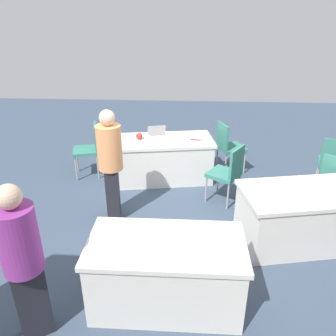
{
  "coord_description": "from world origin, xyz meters",
  "views": [
    {
      "loc": [
        -0.14,
        4.02,
        2.79
      ],
      "look_at": [
        0.1,
        0.01,
        0.9
      ],
      "focal_mm": 36.07,
      "sensor_mm": 36.0,
      "label": 1
    }
  ],
  "objects_px": {
    "table_foreground": "(164,159)",
    "laptop_silver": "(158,136)",
    "table_mid_right": "(307,216)",
    "person_attendee_browsing": "(110,161)",
    "chair_aisle": "(333,161)",
    "chair_near_front": "(228,171)",
    "person_presenter": "(23,258)",
    "scissors_red": "(196,140)",
    "yarn_ball": "(139,136)",
    "chair_by_pillar": "(228,145)",
    "table_mid_left": "(166,272)",
    "chair_back_row": "(90,147)"
  },
  "relations": [
    {
      "from": "table_foreground",
      "to": "laptop_silver",
      "type": "distance_m",
      "value": 0.43
    },
    {
      "from": "chair_aisle",
      "to": "chair_near_front",
      "type": "bearing_deg",
      "value": -145.48
    },
    {
      "from": "table_mid_right",
      "to": "person_attendee_browsing",
      "type": "xyz_separation_m",
      "value": [
        2.62,
        -0.42,
        0.52
      ]
    },
    {
      "from": "table_mid_right",
      "to": "scissors_red",
      "type": "bearing_deg",
      "value": -50.39
    },
    {
      "from": "table_mid_right",
      "to": "scissors_red",
      "type": "relative_size",
      "value": 10.3
    },
    {
      "from": "table_mid_left",
      "to": "laptop_silver",
      "type": "distance_m",
      "value": 2.94
    },
    {
      "from": "laptop_silver",
      "to": "yarn_ball",
      "type": "bearing_deg",
      "value": -1.84
    },
    {
      "from": "person_presenter",
      "to": "laptop_silver",
      "type": "xyz_separation_m",
      "value": [
        -0.85,
        -3.35,
        -0.09
      ]
    },
    {
      "from": "person_presenter",
      "to": "person_attendee_browsing",
      "type": "relative_size",
      "value": 0.98
    },
    {
      "from": "table_foreground",
      "to": "scissors_red",
      "type": "relative_size",
      "value": 10.0
    },
    {
      "from": "table_mid_right",
      "to": "chair_aisle",
      "type": "distance_m",
      "value": 1.65
    },
    {
      "from": "yarn_ball",
      "to": "chair_near_front",
      "type": "bearing_deg",
      "value": 152.84
    },
    {
      "from": "yarn_ball",
      "to": "person_attendee_browsing",
      "type": "bearing_deg",
      "value": 80.33
    },
    {
      "from": "chair_back_row",
      "to": "table_mid_right",
      "type": "bearing_deg",
      "value": -132.85
    },
    {
      "from": "chair_aisle",
      "to": "table_mid_right",
      "type": "bearing_deg",
      "value": -100.83
    },
    {
      "from": "table_foreground",
      "to": "chair_near_front",
      "type": "relative_size",
      "value": 1.9
    },
    {
      "from": "person_presenter",
      "to": "scissors_red",
      "type": "xyz_separation_m",
      "value": [
        -1.52,
        -3.3,
        -0.13
      ]
    },
    {
      "from": "table_foreground",
      "to": "scissors_red",
      "type": "distance_m",
      "value": 0.66
    },
    {
      "from": "table_foreground",
      "to": "person_presenter",
      "type": "distance_m",
      "value": 3.48
    },
    {
      "from": "table_foreground",
      "to": "chair_aisle",
      "type": "height_order",
      "value": "chair_aisle"
    },
    {
      "from": "table_foreground",
      "to": "chair_near_front",
      "type": "height_order",
      "value": "chair_near_front"
    },
    {
      "from": "chair_near_front",
      "to": "scissors_red",
      "type": "relative_size",
      "value": 5.26
    },
    {
      "from": "chair_back_row",
      "to": "scissors_red",
      "type": "bearing_deg",
      "value": -106.54
    },
    {
      "from": "chair_near_front",
      "to": "laptop_silver",
      "type": "height_order",
      "value": "laptop_silver"
    },
    {
      "from": "chair_by_pillar",
      "to": "person_attendee_browsing",
      "type": "distance_m",
      "value": 2.47
    },
    {
      "from": "person_presenter",
      "to": "laptop_silver",
      "type": "bearing_deg",
      "value": -137.52
    },
    {
      "from": "chair_by_pillar",
      "to": "laptop_silver",
      "type": "bearing_deg",
      "value": -96.24
    },
    {
      "from": "table_mid_right",
      "to": "person_attendee_browsing",
      "type": "height_order",
      "value": "person_attendee_browsing"
    },
    {
      "from": "table_mid_right",
      "to": "chair_by_pillar",
      "type": "height_order",
      "value": "chair_by_pillar"
    },
    {
      "from": "table_mid_right",
      "to": "chair_back_row",
      "type": "xyz_separation_m",
      "value": [
        3.32,
        -1.78,
        0.18
      ]
    },
    {
      "from": "table_mid_right",
      "to": "chair_by_pillar",
      "type": "bearing_deg",
      "value": -68.59
    },
    {
      "from": "yarn_ball",
      "to": "table_mid_left",
      "type": "bearing_deg",
      "value": 102.96
    },
    {
      "from": "table_mid_right",
      "to": "person_attendee_browsing",
      "type": "bearing_deg",
      "value": -9.09
    },
    {
      "from": "person_presenter",
      "to": "chair_near_front",
      "type": "bearing_deg",
      "value": -161.76
    },
    {
      "from": "table_foreground",
      "to": "yarn_ball",
      "type": "bearing_deg",
      "value": 2.31
    },
    {
      "from": "chair_near_front",
      "to": "laptop_silver",
      "type": "bearing_deg",
      "value": 87.55
    },
    {
      "from": "scissors_red",
      "to": "table_foreground",
      "type": "bearing_deg",
      "value": -170.56
    },
    {
      "from": "table_foreground",
      "to": "chair_by_pillar",
      "type": "xyz_separation_m",
      "value": [
        -1.15,
        -0.35,
        0.17
      ]
    },
    {
      "from": "person_presenter",
      "to": "scissors_red",
      "type": "height_order",
      "value": "person_presenter"
    },
    {
      "from": "table_mid_right",
      "to": "scissors_red",
      "type": "distance_m",
      "value": 2.26
    },
    {
      "from": "chair_near_front",
      "to": "person_presenter",
      "type": "bearing_deg",
      "value": 174.21
    },
    {
      "from": "scissors_red",
      "to": "person_presenter",
      "type": "bearing_deg",
      "value": -105.16
    },
    {
      "from": "chair_back_row",
      "to": "chair_aisle",
      "type": "bearing_deg",
      "value": -109.62
    },
    {
      "from": "chair_near_front",
      "to": "person_presenter",
      "type": "relative_size",
      "value": 0.6
    },
    {
      "from": "person_presenter",
      "to": "yarn_ball",
      "type": "height_order",
      "value": "person_presenter"
    },
    {
      "from": "laptop_silver",
      "to": "yarn_ball",
      "type": "relative_size",
      "value": 3.3
    },
    {
      "from": "chair_near_front",
      "to": "yarn_ball",
      "type": "bearing_deg",
      "value": 95.62
    },
    {
      "from": "table_mid_left",
      "to": "chair_back_row",
      "type": "bearing_deg",
      "value": -61.68
    },
    {
      "from": "chair_near_front",
      "to": "person_attendee_browsing",
      "type": "height_order",
      "value": "person_attendee_browsing"
    },
    {
      "from": "yarn_ball",
      "to": "table_mid_right",
      "type": "bearing_deg",
      "value": 144.67
    }
  ]
}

